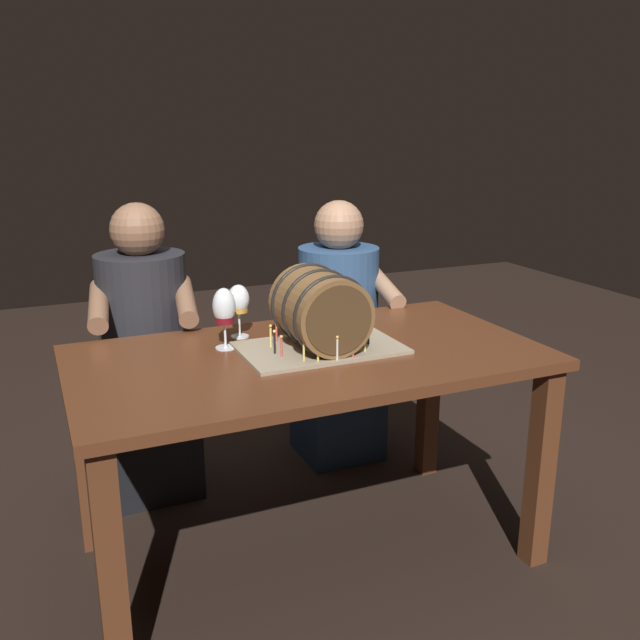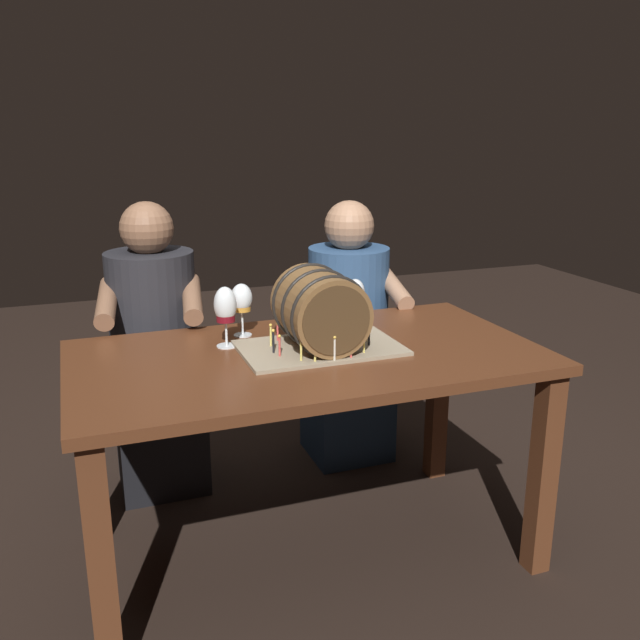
% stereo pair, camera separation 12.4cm
% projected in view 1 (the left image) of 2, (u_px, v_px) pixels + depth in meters
% --- Properties ---
extents(ground_plane, '(8.00, 8.00, 0.00)m').
position_uv_depth(ground_plane, '(309.00, 552.00, 2.40)').
color(ground_plane, black).
extents(dining_table, '(1.50, 0.81, 0.74)m').
position_uv_depth(dining_table, '(309.00, 384.00, 2.23)').
color(dining_table, '#562D19').
rests_on(dining_table, ground).
extents(barrel_cake, '(0.52, 0.32, 0.27)m').
position_uv_depth(barrel_cake, '(320.00, 313.00, 2.19)').
color(barrel_cake, gray).
rests_on(barrel_cake, dining_table).
extents(wine_glass_empty, '(0.07, 0.07, 0.19)m').
position_uv_depth(wine_glass_empty, '(288.00, 289.00, 2.46)').
color(wine_glass_empty, white).
rests_on(wine_glass_empty, dining_table).
extents(wine_glass_rose, '(0.07, 0.07, 0.17)m').
position_uv_depth(wine_glass_rose, '(350.00, 293.00, 2.48)').
color(wine_glass_rose, white).
rests_on(wine_glass_rose, dining_table).
extents(wine_glass_white, '(0.08, 0.08, 0.18)m').
position_uv_depth(wine_glass_white, '(317.00, 289.00, 2.51)').
color(wine_glass_white, white).
rests_on(wine_glass_white, dining_table).
extents(wine_glass_amber, '(0.07, 0.07, 0.18)m').
position_uv_depth(wine_glass_amber, '(239.00, 302.00, 2.32)').
color(wine_glass_amber, white).
rests_on(wine_glass_amber, dining_table).
extents(wine_glass_red, '(0.07, 0.07, 0.20)m').
position_uv_depth(wine_glass_red, '(224.00, 309.00, 2.20)').
color(wine_glass_red, white).
rests_on(wine_glass_red, dining_table).
extents(person_seated_left, '(0.42, 0.50, 1.17)m').
position_uv_depth(person_seated_left, '(147.00, 365.00, 2.67)').
color(person_seated_left, black).
rests_on(person_seated_left, ground).
extents(person_seated_right, '(0.41, 0.49, 1.14)m').
position_uv_depth(person_seated_right, '(338.00, 342.00, 2.98)').
color(person_seated_right, '#1B2D46').
rests_on(person_seated_right, ground).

